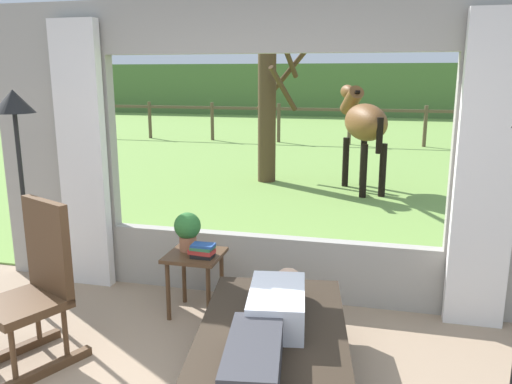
# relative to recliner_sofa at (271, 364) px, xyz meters

# --- Properties ---
(back_wall_with_window) EXTENTS (5.20, 0.12, 2.55)m
(back_wall_with_window) POSITION_rel_recliner_sofa_xyz_m (-0.34, 1.45, 1.03)
(back_wall_with_window) COLOR #9E998E
(back_wall_with_window) RESTS_ON ground_plane
(curtain_panel_left) EXTENTS (0.44, 0.10, 2.40)m
(curtain_panel_left) POSITION_rel_recliner_sofa_xyz_m (-2.03, 1.31, 0.98)
(curtain_panel_left) COLOR silver
(curtain_panel_left) RESTS_ON ground_plane
(curtain_panel_right) EXTENTS (0.44, 0.10, 2.40)m
(curtain_panel_right) POSITION_rel_recliner_sofa_xyz_m (1.35, 1.31, 0.98)
(curtain_panel_right) COLOR silver
(curtain_panel_right) RESTS_ON ground_plane
(outdoor_pasture_lawn) EXTENTS (36.00, 21.68, 0.02)m
(outdoor_pasture_lawn) POSITION_rel_recliner_sofa_xyz_m (-0.34, 12.35, -0.21)
(outdoor_pasture_lawn) COLOR #759E47
(outdoor_pasture_lawn) RESTS_ON ground_plane
(distant_hill_ridge) EXTENTS (36.00, 2.00, 2.40)m
(distant_hill_ridge) POSITION_rel_recliner_sofa_xyz_m (-0.34, 22.19, 0.98)
(distant_hill_ridge) COLOR #51733B
(distant_hill_ridge) RESTS_ON ground_plane
(recliner_sofa) EXTENTS (1.15, 1.82, 0.42)m
(recliner_sofa) POSITION_rel_recliner_sofa_xyz_m (0.00, 0.00, 0.00)
(recliner_sofa) COLOR black
(recliner_sofa) RESTS_ON ground_plane
(reclining_person) EXTENTS (0.43, 1.44, 0.22)m
(reclining_person) POSITION_rel_recliner_sofa_xyz_m (0.00, -0.05, 0.30)
(reclining_person) COLOR silver
(reclining_person) RESTS_ON recliner_sofa
(rocking_chair) EXTENTS (0.70, 0.81, 1.12)m
(rocking_chair) POSITION_rel_recliner_sofa_xyz_m (-1.64, 0.03, 0.33)
(rocking_chair) COLOR #4C331E
(rocking_chair) RESTS_ON ground_plane
(side_table) EXTENTS (0.44, 0.44, 0.52)m
(side_table) POSITION_rel_recliner_sofa_xyz_m (-0.85, 0.96, 0.21)
(side_table) COLOR #4C331E
(side_table) RESTS_ON ground_plane
(potted_plant) EXTENTS (0.22, 0.22, 0.32)m
(potted_plant) POSITION_rel_recliner_sofa_xyz_m (-0.93, 1.02, 0.48)
(potted_plant) COLOR #9E6042
(potted_plant) RESTS_ON side_table
(book_stack) EXTENTS (0.20, 0.15, 0.11)m
(book_stack) POSITION_rel_recliner_sofa_xyz_m (-0.75, 0.89, 0.36)
(book_stack) COLOR black
(book_stack) RESTS_ON side_table
(floor_lamp_left) EXTENTS (0.32, 0.32, 1.82)m
(floor_lamp_left) POSITION_rel_recliner_sofa_xyz_m (-2.20, 0.69, 1.25)
(floor_lamp_left) COLOR black
(floor_lamp_left) RESTS_ON ground_plane
(horse) EXTENTS (1.06, 1.78, 1.73)m
(horse) POSITION_rel_recliner_sofa_xyz_m (0.25, 5.92, 0.94)
(horse) COLOR brown
(horse) RESTS_ON outdoor_pasture_lawn
(pasture_tree) EXTENTS (1.11, 1.27, 2.64)m
(pasture_tree) POSITION_rel_recliner_sofa_xyz_m (-1.42, 6.28, 1.04)
(pasture_tree) COLOR #4C3823
(pasture_tree) RESTS_ON outdoor_pasture_lawn
(pasture_fence_line) EXTENTS (16.10, 0.10, 1.10)m
(pasture_fence_line) POSITION_rel_recliner_sofa_xyz_m (-0.34, 11.72, 0.53)
(pasture_fence_line) COLOR brown
(pasture_fence_line) RESTS_ON outdoor_pasture_lawn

